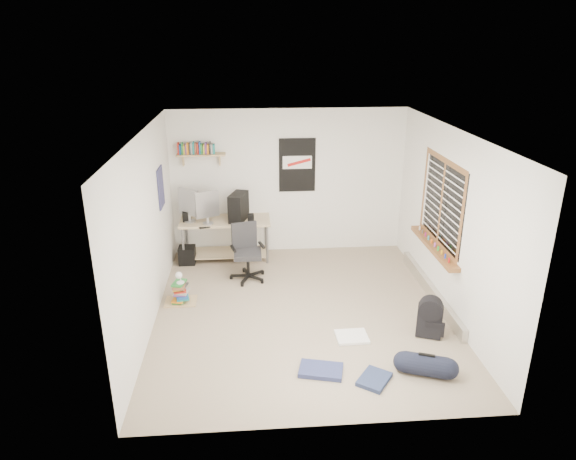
{
  "coord_description": "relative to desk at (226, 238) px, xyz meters",
  "views": [
    {
      "loc": [
        -0.69,
        -6.26,
        3.61
      ],
      "look_at": [
        -0.17,
        0.2,
        1.15
      ],
      "focal_mm": 32.0,
      "sensor_mm": 36.0,
      "label": 1
    }
  ],
  "objects": [
    {
      "name": "pc_tower",
      "position": [
        0.23,
        -0.06,
        0.57
      ],
      "size": [
        0.35,
        0.51,
        0.49
      ],
      "primitive_type": "cube",
      "rotation": [
        0.0,
        0.0,
        -0.31
      ],
      "color": "black",
      "rests_on": "desk"
    },
    {
      "name": "desk_lamp",
      "position": [
        -0.6,
        -1.55,
        0.02
      ],
      "size": [
        0.13,
        0.19,
        0.18
      ],
      "primitive_type": "cube",
      "rotation": [
        0.0,
        0.0,
        -0.11
      ],
      "color": "white",
      "rests_on": "book_stack"
    },
    {
      "name": "jeans_a",
      "position": [
        1.18,
        -3.34,
        -0.33
      ],
      "size": [
        0.55,
        0.42,
        0.05
      ],
      "primitive_type": "cube",
      "rotation": [
        0.0,
        0.0,
        -0.25
      ],
      "color": "navy",
      "rests_on": "floor"
    },
    {
      "name": "poster_left_wall",
      "position": [
        -0.89,
        -0.75,
        1.14
      ],
      "size": [
        0.02,
        0.42,
        0.6
      ],
      "primitive_type": "cube",
      "color": "navy",
      "rests_on": "left_wall"
    },
    {
      "name": "keyboard",
      "position": [
        -0.24,
        -0.27,
        0.33
      ],
      "size": [
        0.38,
        0.23,
        0.02
      ],
      "primitive_type": "cube",
      "rotation": [
        0.0,
        0.0,
        0.34
      ],
      "color": "black",
      "rests_on": "desk"
    },
    {
      "name": "back_wall",
      "position": [
        1.09,
        0.31,
        0.89
      ],
      "size": [
        4.0,
        0.01,
        2.5
      ],
      "primitive_type": "cube",
      "color": "silver",
      "rests_on": "ground"
    },
    {
      "name": "jeans_b",
      "position": [
        1.75,
        -3.55,
        -0.34
      ],
      "size": [
        0.46,
        0.48,
        0.05
      ],
      "primitive_type": "cube",
      "rotation": [
        0.0,
        0.0,
        0.94
      ],
      "color": "#222D4E",
      "rests_on": "floor"
    },
    {
      "name": "speaker_left",
      "position": [
        -0.65,
        -0.06,
        0.42
      ],
      "size": [
        0.11,
        0.11,
        0.19
      ],
      "primitive_type": "cube",
      "rotation": [
        0.0,
        0.0,
        0.18
      ],
      "color": "black",
      "rests_on": "desk"
    },
    {
      "name": "left_wall",
      "position": [
        -0.91,
        -1.95,
        0.89
      ],
      "size": [
        0.01,
        4.5,
        2.5
      ],
      "primitive_type": "cube",
      "color": "silver",
      "rests_on": "ground"
    },
    {
      "name": "backpack",
      "position": [
        2.67,
        -2.66,
        -0.16
      ],
      "size": [
        0.38,
        0.35,
        0.42
      ],
      "primitive_type": "cube",
      "rotation": [
        0.0,
        0.0,
        -0.37
      ],
      "color": "black",
      "rests_on": "floor"
    },
    {
      "name": "monitor_left",
      "position": [
        -0.58,
        -0.08,
        0.55
      ],
      "size": [
        0.39,
        0.32,
        0.45
      ],
      "primitive_type": "cube",
      "rotation": [
        0.0,
        0.0,
        -0.62
      ],
      "color": "#B0B0B6",
      "rests_on": "desk"
    },
    {
      "name": "right_wall",
      "position": [
        3.1,
        -1.95,
        0.89
      ],
      "size": [
        0.01,
        4.5,
        2.5
      ],
      "primitive_type": "cube",
      "color": "silver",
      "rests_on": "ground"
    },
    {
      "name": "duffel_bag",
      "position": [
        2.35,
        -3.47,
        -0.22
      ],
      "size": [
        0.32,
        0.32,
        0.49
      ],
      "primitive_type": "cylinder",
      "rotation": [
        0.0,
        0.0,
        -0.36
      ],
      "color": "black",
      "rests_on": "floor"
    },
    {
      "name": "office_chair",
      "position": [
        0.37,
        -0.85,
        0.12
      ],
      "size": [
        0.71,
        0.71,
        0.89
      ],
      "primitive_type": "cube",
      "rotation": [
        0.0,
        0.0,
        0.26
      ],
      "color": "#252528",
      "rests_on": "floor"
    },
    {
      "name": "speaker_right",
      "position": [
        0.43,
        -0.27,
        0.42
      ],
      "size": [
        0.11,
        0.11,
        0.2
      ],
      "primitive_type": "cube",
      "rotation": [
        0.0,
        0.0,
        0.09
      ],
      "color": "black",
      "rests_on": "desk"
    },
    {
      "name": "baseboard_heater",
      "position": [
        3.05,
        -1.65,
        -0.28
      ],
      "size": [
        0.08,
        2.5,
        0.18
      ],
      "primitive_type": "cube",
      "color": "#B7B2A8",
      "rests_on": "floor"
    },
    {
      "name": "monitor_right",
      "position": [
        -0.27,
        -0.21,
        0.54
      ],
      "size": [
        0.4,
        0.26,
        0.44
      ],
      "primitive_type": "cube",
      "rotation": [
        0.0,
        0.0,
        0.44
      ],
      "color": "#ACADB1",
      "rests_on": "desk"
    },
    {
      "name": "wall_shelf",
      "position": [
        -0.36,
        0.19,
        1.42
      ],
      "size": [
        0.8,
        0.22,
        0.24
      ],
      "primitive_type": "cube",
      "color": "tan",
      "rests_on": "back_wall"
    },
    {
      "name": "poster_back_wall",
      "position": [
        1.24,
        0.28,
        1.19
      ],
      "size": [
        0.62,
        0.03,
        0.92
      ],
      "primitive_type": "cube",
      "color": "black",
      "rests_on": "back_wall"
    },
    {
      "name": "ceiling",
      "position": [
        1.09,
        -1.95,
        2.14
      ],
      "size": [
        4.0,
        4.5,
        0.01
      ],
      "primitive_type": "cube",
      "color": "white",
      "rests_on": "ground"
    },
    {
      "name": "window",
      "position": [
        3.04,
        -1.65,
        1.08
      ],
      "size": [
        0.1,
        1.5,
        1.26
      ],
      "primitive_type": "cube",
      "color": "brown",
      "rests_on": "right_wall"
    },
    {
      "name": "floor",
      "position": [
        1.09,
        -1.95,
        -0.37
      ],
      "size": [
        4.0,
        4.5,
        0.01
      ],
      "primitive_type": "cube",
      "color": "gray",
      "rests_on": "ground"
    },
    {
      "name": "desk",
      "position": [
        0.0,
        0.0,
        0.0
      ],
      "size": [
        1.51,
        0.67,
        0.69
      ],
      "primitive_type": "cube",
      "rotation": [
        0.0,
        0.0,
        -0.0
      ],
      "color": "#CBC48D",
      "rests_on": "floor"
    },
    {
      "name": "subwoofer",
      "position": [
        -0.66,
        -0.17,
        -0.22
      ],
      "size": [
        0.27,
        0.27,
        0.3
      ],
      "primitive_type": "cube",
      "rotation": [
        0.0,
        0.0,
        -0.01
      ],
      "color": "black",
      "rests_on": "floor"
    },
    {
      "name": "book_stack",
      "position": [
        -0.62,
        -1.53,
        -0.21
      ],
      "size": [
        0.52,
        0.46,
        0.3
      ],
      "primitive_type": "cube",
      "rotation": [
        0.0,
        0.0,
        0.29
      ],
      "color": "brown",
      "rests_on": "floor"
    },
    {
      "name": "tshirt",
      "position": [
        1.67,
        -2.67,
        -0.34
      ],
      "size": [
        0.41,
        0.35,
        0.04
      ],
      "primitive_type": "cube",
      "rotation": [
        0.0,
        0.0,
        0.03
      ],
      "color": "white",
      "rests_on": "floor"
    }
  ]
}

